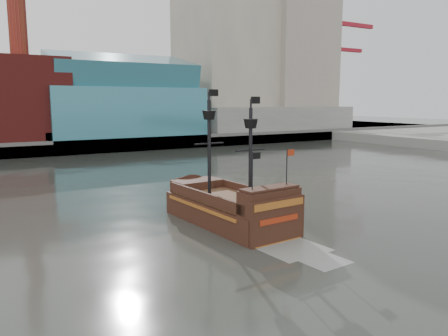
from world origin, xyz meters
TOP-DOWN VIEW (x-y plane):
  - ground at (0.00, 0.00)m, footprint 400.00×400.00m
  - promenade_far at (0.00, 92.00)m, footprint 220.00×60.00m
  - seawall at (0.00, 62.50)m, footprint 220.00×1.00m
  - skyline at (5.21, 84.56)m, footprint 149.00×45.00m
  - crane_a at (78.63, 82.00)m, footprint 22.50×4.00m
  - crane_b at (88.23, 92.00)m, footprint 19.10×4.00m
  - pirate_ship at (-0.80, 11.04)m, footprint 5.51×15.00m

SIDE VIEW (x-z plane):
  - ground at x=0.00m, z-range 0.00..0.00m
  - pirate_ship at x=-0.80m, z-range -4.51..6.51m
  - promenade_far at x=0.00m, z-range 0.00..2.00m
  - seawall at x=0.00m, z-range 0.00..2.60m
  - crane_b at x=88.23m, z-range 2.45..28.70m
  - crane_a at x=78.63m, z-range 2.99..35.24m
  - skyline at x=5.21m, z-range -6.45..55.55m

